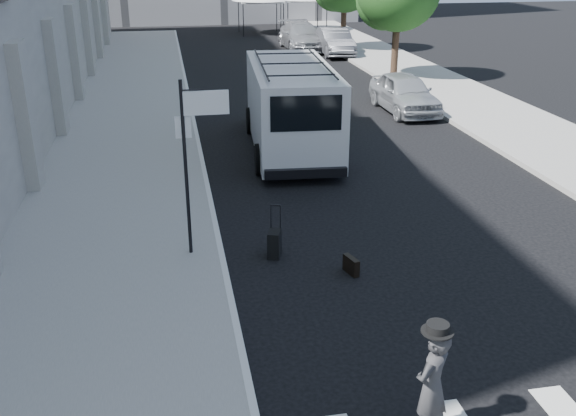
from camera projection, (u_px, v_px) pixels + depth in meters
name	position (u px, v px, depth m)	size (l,w,h in m)	color
ground	(359.00, 332.00, 10.59)	(120.00, 120.00, 0.00)	black
sidewalk_left	(131.00, 111.00, 24.37)	(4.50, 48.00, 0.15)	gray
sidewalk_right	(421.00, 78.00, 30.28)	(4.00, 56.00, 0.15)	gray
sign_pole	(196.00, 132.00, 12.08)	(1.03, 0.07, 3.50)	black
businessman	(432.00, 386.00, 8.04)	(0.58, 0.38, 1.59)	#323234
briefcase	(351.00, 265.00, 12.42)	(0.12, 0.44, 0.34)	black
suitcase	(274.00, 243.00, 13.05)	(0.35, 0.44, 1.07)	black
cargo_van	(290.00, 106.00, 19.57)	(2.86, 7.15, 2.61)	silver
parked_car_a	(405.00, 93.00, 24.25)	(1.72, 4.27, 1.45)	#9DA1A5
parked_car_b	(335.00, 42.00, 36.81)	(1.59, 4.56, 1.50)	#4D4E53
parked_car_c	(301.00, 36.00, 38.68)	(2.20, 5.41, 1.57)	gray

